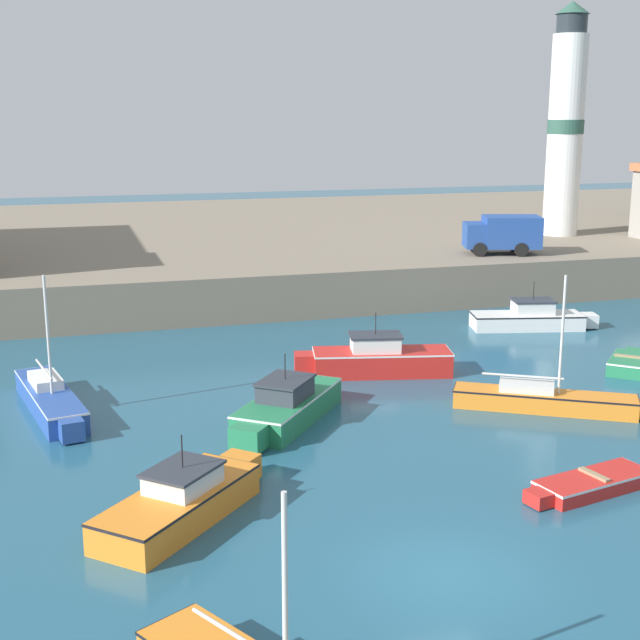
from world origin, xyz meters
name	(u,v)px	position (x,y,z in m)	size (l,w,h in m)	color
ground_plane	(446,575)	(0.00, 0.00, 0.00)	(200.00, 200.00, 0.00)	#235670
quay_seawall	(181,245)	(0.00, 45.83, 1.21)	(120.00, 40.00, 2.42)	gray
motorboat_orange_0	(183,499)	(-5.48, 4.65, 0.55)	(5.18, 5.35, 2.34)	orange
sailboat_blue_1	(50,399)	(-8.86, 14.60, 0.49)	(2.61, 7.04, 5.04)	#284C9E
motorboat_white_2	(531,318)	(13.94, 21.06, 0.53)	(6.36, 2.94, 2.36)	white
motorboat_red_3	(377,359)	(3.96, 15.77, 0.64)	(6.53, 2.93, 2.58)	red
dinghy_green_6	(629,362)	(14.25, 13.42, 0.31)	(3.05, 3.16, 0.65)	#237A4C
motorboat_green_7	(286,406)	(-1.04, 11.16, 0.59)	(5.02, 5.80, 2.48)	#237A4C
sailboat_orange_8	(546,399)	(8.23, 9.77, 0.43)	(6.48, 4.33, 4.97)	orange
dinghy_red_9	(590,483)	(5.82, 3.15, 0.25)	(4.24, 2.02, 0.53)	red
lighthouse	(566,124)	(24.00, 35.47, 9.68)	(2.35, 2.35, 14.90)	silver
truck_on_quay	(503,233)	(16.38, 29.00, 3.64)	(4.71, 3.20, 2.20)	#234793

